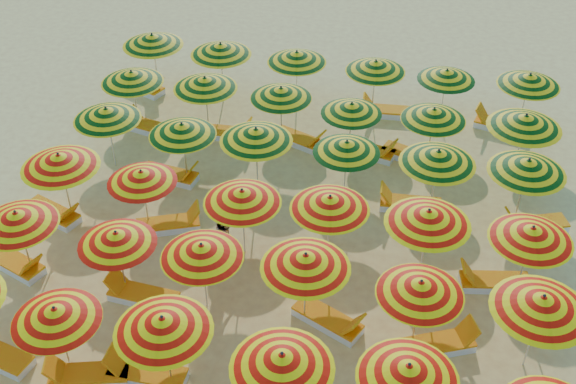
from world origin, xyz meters
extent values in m
plane|color=#F5D56D|center=(0.00, 0.00, 0.00)|extent=(120.00, 120.00, 0.00)
cylinder|color=silver|center=(-3.74, -4.75, 0.94)|extent=(0.04, 0.04, 1.89)
cone|color=orange|center=(-3.74, -4.75, 1.76)|extent=(1.95, 1.95, 0.36)
sphere|color=black|center=(-3.74, -4.75, 1.97)|extent=(0.06, 0.06, 0.06)
cylinder|color=silver|center=(-1.42, -4.65, 1.02)|extent=(0.04, 0.04, 2.04)
cone|color=orange|center=(-1.42, -4.65, 1.91)|extent=(2.33, 2.33, 0.39)
sphere|color=black|center=(-1.42, -4.65, 2.13)|extent=(0.07, 0.07, 0.07)
cone|color=orange|center=(1.12, -5.03, 1.92)|extent=(2.63, 2.63, 0.39)
sphere|color=black|center=(1.12, -5.03, 2.15)|extent=(0.07, 0.07, 0.07)
cone|color=orange|center=(3.50, -4.70, 1.86)|extent=(2.45, 2.45, 0.38)
sphere|color=black|center=(3.50, -4.70, 2.08)|extent=(0.07, 0.07, 0.07)
cylinder|color=silver|center=(-6.03, -2.20, 0.98)|extent=(0.04, 0.04, 1.96)
cone|color=orange|center=(-6.03, -2.20, 1.83)|extent=(2.37, 2.37, 0.37)
sphere|color=black|center=(-6.03, -2.20, 2.04)|extent=(0.07, 0.07, 0.07)
cylinder|color=silver|center=(-3.48, -2.25, 0.93)|extent=(0.04, 0.04, 1.86)
cone|color=orange|center=(-3.48, -2.25, 1.74)|extent=(1.95, 1.95, 0.35)
sphere|color=black|center=(-3.48, -2.25, 1.94)|extent=(0.06, 0.06, 0.06)
cylinder|color=silver|center=(-1.38, -2.29, 0.97)|extent=(0.04, 0.04, 1.93)
cone|color=orange|center=(-1.38, -2.29, 1.80)|extent=(2.48, 2.48, 0.37)
sphere|color=black|center=(-1.38, -2.29, 2.01)|extent=(0.06, 0.06, 0.06)
cylinder|color=silver|center=(1.01, -2.22, 1.02)|extent=(0.04, 0.04, 2.04)
cone|color=orange|center=(1.01, -2.22, 1.91)|extent=(2.46, 2.46, 0.39)
sphere|color=black|center=(1.01, -2.22, 2.13)|extent=(0.07, 0.07, 0.07)
cylinder|color=silver|center=(3.55, -2.39, 0.97)|extent=(0.04, 0.04, 1.93)
cone|color=orange|center=(3.55, -2.39, 1.81)|extent=(1.96, 1.96, 0.37)
sphere|color=black|center=(3.55, -2.39, 2.02)|extent=(0.06, 0.06, 0.06)
cylinder|color=silver|center=(6.03, -2.45, 1.05)|extent=(0.04, 0.04, 2.11)
cone|color=orange|center=(6.03, -2.45, 1.97)|extent=(2.60, 2.60, 0.40)
sphere|color=black|center=(6.03, -2.45, 2.20)|extent=(0.07, 0.07, 0.07)
cylinder|color=silver|center=(-6.04, 0.06, 1.04)|extent=(0.04, 0.04, 2.08)
cone|color=orange|center=(-6.04, 0.06, 1.94)|extent=(2.61, 2.61, 0.40)
sphere|color=black|center=(-6.04, 0.06, 2.17)|extent=(0.07, 0.07, 0.07)
cylinder|color=silver|center=(-3.82, 0.17, 0.92)|extent=(0.03, 0.03, 1.83)
cone|color=orange|center=(-3.82, 0.17, 1.71)|extent=(2.22, 2.22, 0.35)
sphere|color=black|center=(-3.82, 0.17, 1.91)|extent=(0.06, 0.06, 0.06)
cylinder|color=silver|center=(-1.00, -0.22, 0.99)|extent=(0.04, 0.04, 1.97)
cone|color=orange|center=(-1.00, -0.22, 1.84)|extent=(2.62, 2.62, 0.38)
sphere|color=black|center=(-1.00, -0.22, 2.05)|extent=(0.07, 0.07, 0.07)
cylinder|color=silver|center=(1.16, -0.01, 1.00)|extent=(0.04, 0.04, 1.99)
cone|color=orange|center=(1.16, -0.01, 1.86)|extent=(2.49, 2.49, 0.38)
sphere|color=black|center=(1.16, -0.01, 2.08)|extent=(0.07, 0.07, 0.07)
cylinder|color=silver|center=(3.55, -0.14, 1.04)|extent=(0.04, 0.04, 2.08)
cone|color=orange|center=(3.55, -0.14, 1.94)|extent=(2.15, 2.15, 0.40)
sphere|color=black|center=(3.55, -0.14, 2.17)|extent=(0.07, 0.07, 0.07)
cylinder|color=silver|center=(5.94, -0.11, 0.99)|extent=(0.04, 0.04, 1.98)
cone|color=orange|center=(5.94, -0.11, 1.85)|extent=(2.23, 2.23, 0.38)
sphere|color=black|center=(5.94, -0.11, 2.07)|extent=(0.07, 0.07, 0.07)
cylinder|color=silver|center=(-5.87, 2.63, 0.99)|extent=(0.04, 0.04, 1.98)
cone|color=#796F04|center=(-5.87, 2.63, 1.85)|extent=(2.59, 2.59, 0.38)
sphere|color=black|center=(-5.87, 2.63, 2.06)|extent=(0.07, 0.07, 0.07)
cylinder|color=silver|center=(-3.48, 2.39, 0.97)|extent=(0.04, 0.04, 1.93)
cone|color=#796F04|center=(-3.48, 2.39, 1.80)|extent=(2.39, 2.39, 0.37)
sphere|color=black|center=(-3.48, 2.39, 2.02)|extent=(0.06, 0.06, 0.06)
cylinder|color=silver|center=(-1.34, 2.42, 1.02)|extent=(0.04, 0.04, 2.05)
cone|color=#796F04|center=(-1.34, 2.42, 1.91)|extent=(2.13, 2.13, 0.39)
sphere|color=black|center=(-1.34, 2.42, 2.14)|extent=(0.07, 0.07, 0.07)
cylinder|color=silver|center=(1.17, 2.63, 0.93)|extent=(0.04, 0.04, 1.87)
cone|color=#796F04|center=(1.17, 2.63, 1.74)|extent=(1.88, 1.88, 0.36)
sphere|color=black|center=(1.17, 2.63, 1.95)|extent=(0.06, 0.06, 0.06)
cylinder|color=silver|center=(3.63, 2.44, 1.03)|extent=(0.04, 0.04, 2.05)
cone|color=#796F04|center=(3.63, 2.44, 1.92)|extent=(2.57, 2.57, 0.39)
sphere|color=black|center=(3.63, 2.44, 2.14)|extent=(0.07, 0.07, 0.07)
cylinder|color=silver|center=(5.93, 2.54, 1.03)|extent=(0.04, 0.04, 2.05)
cone|color=#796F04|center=(5.93, 2.54, 1.91)|extent=(2.12, 2.12, 0.39)
sphere|color=black|center=(5.93, 2.54, 2.14)|extent=(0.07, 0.07, 0.07)
cylinder|color=silver|center=(-6.00, 4.85, 0.99)|extent=(0.04, 0.04, 1.98)
cone|color=#796F04|center=(-6.00, 4.85, 1.84)|extent=(2.47, 2.47, 0.38)
sphere|color=black|center=(-6.00, 4.85, 2.06)|extent=(0.07, 0.07, 0.07)
cylinder|color=silver|center=(-3.62, 4.95, 1.00)|extent=(0.04, 0.04, 2.00)
cone|color=#796F04|center=(-3.62, 4.95, 1.87)|extent=(2.62, 2.62, 0.38)
sphere|color=black|center=(-3.62, 4.95, 2.09)|extent=(0.07, 0.07, 0.07)
cylinder|color=silver|center=(-1.23, 5.02, 0.95)|extent=(0.04, 0.04, 1.90)
cone|color=#796F04|center=(-1.23, 5.02, 1.78)|extent=(2.36, 2.36, 0.36)
sphere|color=black|center=(-1.23, 5.02, 1.99)|extent=(0.06, 0.06, 0.06)
cylinder|color=silver|center=(0.99, 4.71, 0.91)|extent=(0.03, 0.03, 1.83)
cone|color=#796F04|center=(0.99, 4.71, 1.71)|extent=(2.25, 2.25, 0.35)
sphere|color=black|center=(0.99, 4.71, 1.91)|extent=(0.06, 0.06, 0.06)
cylinder|color=silver|center=(3.39, 4.78, 0.96)|extent=(0.04, 0.04, 1.92)
cone|color=#796F04|center=(3.39, 4.78, 1.79)|extent=(2.09, 2.09, 0.36)
sphere|color=black|center=(3.39, 4.78, 2.00)|extent=(0.06, 0.06, 0.06)
cylinder|color=silver|center=(5.93, 4.66, 1.06)|extent=(0.04, 0.04, 2.11)
cone|color=#796F04|center=(5.93, 4.66, 1.97)|extent=(2.41, 2.41, 0.40)
sphere|color=black|center=(5.93, 4.66, 2.21)|extent=(0.07, 0.07, 0.07)
cylinder|color=silver|center=(-6.23, 7.26, 1.04)|extent=(0.04, 0.04, 2.07)
cone|color=#796F04|center=(-6.23, 7.26, 1.93)|extent=(2.36, 2.36, 0.39)
sphere|color=black|center=(-6.23, 7.26, 2.16)|extent=(0.07, 0.07, 0.07)
cylinder|color=silver|center=(-3.79, 7.16, 1.02)|extent=(0.04, 0.04, 2.05)
cone|color=#796F04|center=(-3.79, 7.16, 1.91)|extent=(2.31, 2.31, 0.39)
sphere|color=black|center=(-3.79, 7.16, 2.14)|extent=(0.07, 0.07, 0.07)
cylinder|color=silver|center=(-1.23, 7.31, 0.98)|extent=(0.04, 0.04, 1.96)
cone|color=#796F04|center=(-1.23, 7.31, 1.83)|extent=(2.56, 2.56, 0.37)
sphere|color=black|center=(-1.23, 7.31, 2.05)|extent=(0.07, 0.07, 0.07)
cylinder|color=silver|center=(1.37, 7.27, 0.98)|extent=(0.04, 0.04, 1.95)
cone|color=#796F04|center=(1.37, 7.27, 1.82)|extent=(2.31, 2.31, 0.37)
sphere|color=black|center=(1.37, 7.27, 2.04)|extent=(0.07, 0.07, 0.07)
cylinder|color=silver|center=(3.64, 7.37, 0.92)|extent=(0.04, 0.04, 1.85)
cone|color=#796F04|center=(3.64, 7.37, 1.72)|extent=(2.23, 2.23, 0.35)
sphere|color=black|center=(3.64, 7.37, 1.93)|extent=(0.06, 0.06, 0.06)
cylinder|color=silver|center=(6.17, 7.40, 0.98)|extent=(0.04, 0.04, 1.97)
cone|color=#796F04|center=(6.17, 7.40, 1.83)|extent=(2.33, 2.33, 0.37)
sphere|color=black|center=(6.17, 7.40, 2.05)|extent=(0.07, 0.07, 0.07)
cube|color=white|center=(-3.19, -4.94, 0.10)|extent=(1.79, 1.04, 0.20)
cube|color=orange|center=(-3.19, -4.94, 0.23)|extent=(1.79, 1.04, 0.06)
cube|color=orange|center=(-3.87, -5.14, 0.45)|extent=(0.52, 0.66, 0.48)
cube|color=white|center=(-1.97, -4.63, 0.10)|extent=(1.70, 0.58, 0.20)
cube|color=orange|center=(-1.97, -4.63, 0.23)|extent=(1.70, 0.58, 0.06)
cube|color=orange|center=(-2.67, -4.63, 0.45)|extent=(0.37, 0.58, 0.48)
cube|color=white|center=(-6.58, -2.10, 0.10)|extent=(1.80, 1.13, 0.20)
cube|color=orange|center=(-6.58, -2.10, 0.23)|extent=(1.80, 1.13, 0.06)
cube|color=orange|center=(-5.92, -2.34, 0.45)|extent=(0.54, 0.67, 0.48)
cube|color=white|center=(-2.93, -2.45, 0.10)|extent=(1.74, 0.70, 0.20)
cube|color=orange|center=(-2.93, -2.45, 0.23)|extent=(1.74, 0.70, 0.06)
cube|color=orange|center=(-3.63, -2.40, 0.45)|extent=(0.41, 0.61, 0.48)
cube|color=white|center=(1.56, -2.22, 0.10)|extent=(1.79, 1.24, 0.20)
cube|color=orange|center=(1.56, -2.22, 0.23)|extent=(1.79, 1.24, 0.06)
cube|color=orange|center=(2.19, -2.51, 0.45)|extent=(0.57, 0.68, 0.48)
cube|color=white|center=(4.10, -2.44, 0.10)|extent=(1.79, 1.24, 0.20)
cube|color=orange|center=(4.10, -2.44, 0.23)|extent=(1.79, 1.24, 0.06)
cube|color=orange|center=(4.74, -2.14, 0.45)|extent=(0.57, 0.68, 0.48)
cube|color=white|center=(-6.59, -0.03, 0.10)|extent=(1.80, 1.13, 0.20)
cube|color=orange|center=(-6.59, -0.03, 0.23)|extent=(1.80, 1.13, 0.06)
cube|color=orange|center=(-5.93, -0.27, 0.45)|extent=(0.54, 0.67, 0.48)
cube|color=white|center=(-3.27, 0.20, 0.10)|extent=(1.79, 1.20, 0.20)
cube|color=orange|center=(-3.27, 0.20, 0.23)|extent=(1.79, 1.20, 0.06)
cube|color=orange|center=(-2.63, 0.47, 0.45)|extent=(0.56, 0.68, 0.48)
cube|color=white|center=(5.39, -0.10, 0.10)|extent=(1.78, 0.89, 0.20)
cube|color=orange|center=(5.39, -0.10, 0.23)|extent=(1.78, 0.89, 0.06)
cube|color=orange|center=(4.70, -0.23, 0.45)|extent=(0.47, 0.64, 0.48)
cube|color=white|center=(-4.03, 2.36, 0.10)|extent=(1.77, 0.82, 0.20)
cube|color=orange|center=(-4.03, 2.36, 0.23)|extent=(1.77, 0.82, 0.06)
cube|color=orange|center=(-3.34, 2.26, 0.45)|extent=(0.44, 0.63, 0.48)
cube|color=white|center=(3.08, 2.53, 0.10)|extent=(1.74, 0.71, 0.20)
cube|color=orange|center=(3.08, 2.53, 0.23)|extent=(1.74, 0.71, 0.06)
cube|color=orange|center=(2.38, 2.47, 0.45)|extent=(0.41, 0.61, 0.48)
cube|color=white|center=(6.48, 2.37, 0.10)|extent=(1.79, 1.16, 0.20)
cube|color=orange|center=(6.48, 2.37, 0.23)|extent=(1.79, 1.16, 0.06)
cube|color=orange|center=(5.83, 2.11, 0.45)|extent=(0.55, 0.67, 0.48)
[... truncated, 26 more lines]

